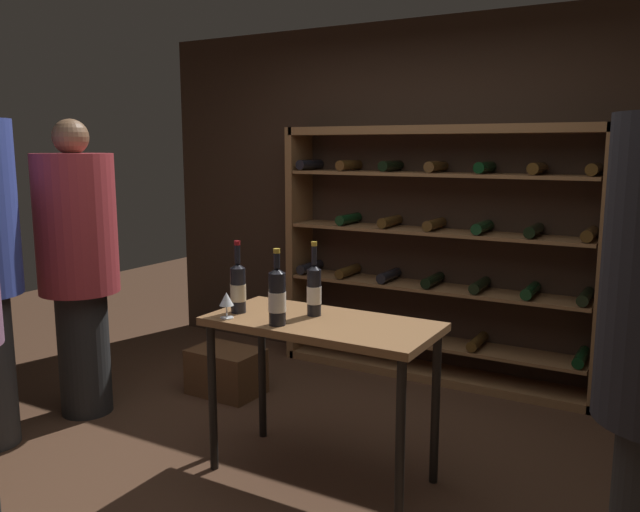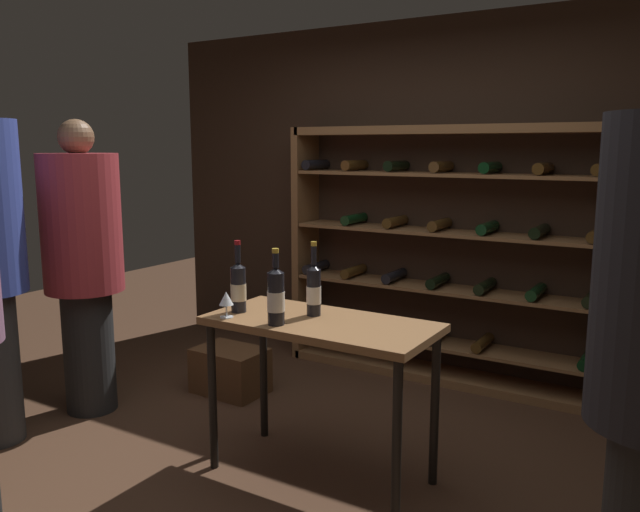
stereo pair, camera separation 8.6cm
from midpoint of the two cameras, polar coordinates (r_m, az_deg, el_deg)
name	(u,v)px [view 2 (the right image)]	position (r m, az deg, el deg)	size (l,w,h in m)	color
ground_plane	(283,474)	(3.56, -2.54, -18.70)	(9.94, 9.94, 0.00)	#472D1E
back_wall	(432,199)	(4.91, 10.35, 4.96)	(4.67, 0.10, 2.61)	#332319
wine_rack	(439,256)	(4.71, 11.00, 0.00)	(2.34, 0.32, 1.84)	brown
tasting_table	(321,340)	(3.27, 0.84, -7.41)	(1.16, 0.55, 0.83)	brown
person_bystander_red_print	(83,256)	(4.29, -19.66, 0.04)	(0.49, 0.50, 1.86)	black
wine_crate	(230,370)	(4.58, -7.39, -10.01)	(0.48, 0.34, 0.31)	brown
wine_bottle_amber_reserve	(238,287)	(3.39, -6.51, -2.72)	(0.08, 0.08, 0.38)	black
wine_bottle_green_slim	(276,296)	(3.13, -3.13, -3.56)	(0.09, 0.09, 0.38)	black
wine_bottle_black_capsule	(314,290)	(3.30, 0.19, -2.99)	(0.08, 0.08, 0.38)	black
wine_glass_stemmed_center	(226,300)	(3.29, -7.55, -3.85)	(0.07, 0.07, 0.13)	silver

